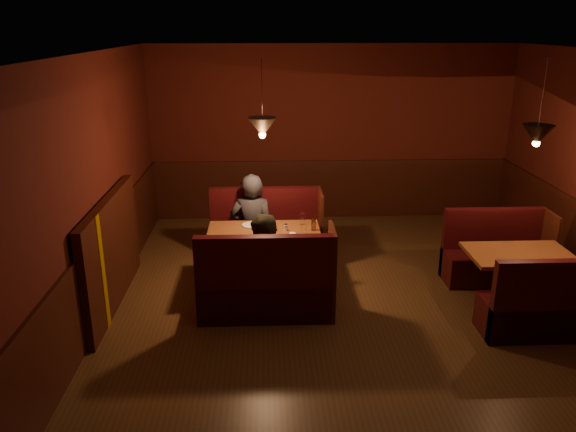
{
  "coord_description": "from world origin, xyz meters",
  "views": [
    {
      "loc": [
        -1.1,
        -5.75,
        3.18
      ],
      "look_at": [
        -0.84,
        0.76,
        0.95
      ],
      "focal_mm": 35.0,
      "sensor_mm": 36.0,
      "label": 1
    }
  ],
  "objects_px": {
    "main_bench_far": "(266,240)",
    "second_table": "(518,267)",
    "diner_b": "(267,250)",
    "main_table": "(265,244)",
    "second_bench_far": "(495,258)",
    "diner_a": "(252,208)",
    "main_bench_near": "(267,291)",
    "second_bench_near": "(547,311)"
  },
  "relations": [
    {
      "from": "main_bench_far",
      "to": "diner_b",
      "type": "relative_size",
      "value": 1.02
    },
    {
      "from": "second_table",
      "to": "diner_a",
      "type": "bearing_deg",
      "value": 157.25
    },
    {
      "from": "second_table",
      "to": "main_bench_near",
      "type": "bearing_deg",
      "value": -176.54
    },
    {
      "from": "main_table",
      "to": "second_bench_near",
      "type": "xyz_separation_m",
      "value": [
        2.99,
        -1.33,
        -0.28
      ]
    },
    {
      "from": "second_bench_far",
      "to": "main_bench_far",
      "type": "bearing_deg",
      "value": 166.76
    },
    {
      "from": "diner_a",
      "to": "second_bench_near",
      "type": "bearing_deg",
      "value": 151.61
    },
    {
      "from": "second_bench_far",
      "to": "main_table",
      "type": "bearing_deg",
      "value": -178.21
    },
    {
      "from": "main_bench_far",
      "to": "second_bench_far",
      "type": "height_order",
      "value": "main_bench_far"
    },
    {
      "from": "second_bench_near",
      "to": "diner_a",
      "type": "height_order",
      "value": "diner_a"
    },
    {
      "from": "main_bench_far",
      "to": "second_table",
      "type": "distance_m",
      "value": 3.27
    },
    {
      "from": "second_bench_far",
      "to": "second_bench_near",
      "type": "bearing_deg",
      "value": -90.0
    },
    {
      "from": "second_table",
      "to": "diner_a",
      "type": "distance_m",
      "value": 3.42
    },
    {
      "from": "main_table",
      "to": "second_bench_near",
      "type": "distance_m",
      "value": 3.28
    },
    {
      "from": "second_bench_far",
      "to": "diner_a",
      "type": "xyz_separation_m",
      "value": [
        -3.16,
        0.6,
        0.53
      ]
    },
    {
      "from": "diner_a",
      "to": "main_table",
      "type": "bearing_deg",
      "value": 108.35
    },
    {
      "from": "second_table",
      "to": "diner_a",
      "type": "relative_size",
      "value": 0.72
    },
    {
      "from": "main_table",
      "to": "second_bench_far",
      "type": "distance_m",
      "value": 3.0
    },
    {
      "from": "second_table",
      "to": "second_bench_near",
      "type": "height_order",
      "value": "second_bench_near"
    },
    {
      "from": "main_table",
      "to": "second_bench_far",
      "type": "relative_size",
      "value": 1.06
    },
    {
      "from": "main_bench_far",
      "to": "diner_a",
      "type": "distance_m",
      "value": 0.54
    },
    {
      "from": "second_table",
      "to": "diner_a",
      "type": "height_order",
      "value": "diner_a"
    },
    {
      "from": "main_table",
      "to": "second_table",
      "type": "bearing_deg",
      "value": -11.79
    },
    {
      "from": "main_bench_far",
      "to": "second_table",
      "type": "xyz_separation_m",
      "value": [
        2.94,
        -1.41,
        0.16
      ]
    },
    {
      "from": "main_bench_far",
      "to": "diner_b",
      "type": "height_order",
      "value": "diner_b"
    },
    {
      "from": "main_bench_far",
      "to": "diner_a",
      "type": "relative_size",
      "value": 0.93
    },
    {
      "from": "diner_a",
      "to": "main_bench_far",
      "type": "bearing_deg",
      "value": -149.33
    },
    {
      "from": "main_bench_far",
      "to": "second_table",
      "type": "height_order",
      "value": "main_bench_far"
    },
    {
      "from": "main_bench_near",
      "to": "diner_a",
      "type": "height_order",
      "value": "diner_a"
    },
    {
      "from": "main_bench_far",
      "to": "second_bench_near",
      "type": "height_order",
      "value": "main_bench_far"
    },
    {
      "from": "main_bench_far",
      "to": "second_bench_near",
      "type": "relative_size",
      "value": 1.17
    },
    {
      "from": "main_bench_far",
      "to": "main_bench_near",
      "type": "distance_m",
      "value": 1.59
    },
    {
      "from": "main_bench_near",
      "to": "diner_b",
      "type": "xyz_separation_m",
      "value": [
        0.01,
        0.18,
        0.42
      ]
    },
    {
      "from": "main_table",
      "to": "main_bench_near",
      "type": "bearing_deg",
      "value": -88.78
    },
    {
      "from": "diner_a",
      "to": "diner_b",
      "type": "relative_size",
      "value": 1.1
    },
    {
      "from": "main_bench_near",
      "to": "second_bench_far",
      "type": "relative_size",
      "value": 1.17
    },
    {
      "from": "second_table",
      "to": "diner_b",
      "type": "height_order",
      "value": "diner_b"
    },
    {
      "from": "second_bench_near",
      "to": "main_bench_near",
      "type": "bearing_deg",
      "value": 169.83
    },
    {
      "from": "main_table",
      "to": "second_bench_far",
      "type": "bearing_deg",
      "value": 1.79
    },
    {
      "from": "main_table",
      "to": "diner_a",
      "type": "distance_m",
      "value": 0.76
    },
    {
      "from": "main_bench_near",
      "to": "second_table",
      "type": "bearing_deg",
      "value": 3.46
    },
    {
      "from": "second_table",
      "to": "diner_b",
      "type": "relative_size",
      "value": 0.79
    },
    {
      "from": "second_table",
      "to": "diner_b",
      "type": "bearing_deg",
      "value": 179.86
    }
  ]
}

